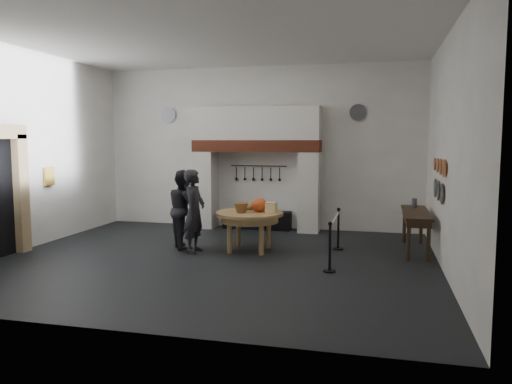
% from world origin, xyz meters
% --- Properties ---
extents(floor, '(9.00, 8.00, 0.02)m').
position_xyz_m(floor, '(0.00, 0.00, 0.00)').
color(floor, black).
rests_on(floor, ground).
extents(ceiling, '(9.00, 8.00, 0.02)m').
position_xyz_m(ceiling, '(0.00, 0.00, 4.50)').
color(ceiling, silver).
rests_on(ceiling, wall_back).
extents(wall_back, '(9.00, 0.02, 4.50)m').
position_xyz_m(wall_back, '(0.00, 4.00, 2.25)').
color(wall_back, white).
rests_on(wall_back, floor).
extents(wall_front, '(9.00, 0.02, 4.50)m').
position_xyz_m(wall_front, '(0.00, -4.00, 2.25)').
color(wall_front, white).
rests_on(wall_front, floor).
extents(wall_left, '(0.02, 8.00, 4.50)m').
position_xyz_m(wall_left, '(-4.50, 0.00, 2.25)').
color(wall_left, white).
rests_on(wall_left, floor).
extents(wall_right, '(0.02, 8.00, 4.50)m').
position_xyz_m(wall_right, '(4.50, 0.00, 2.25)').
color(wall_right, white).
rests_on(wall_right, floor).
extents(chimney_pier_left, '(0.55, 0.70, 2.15)m').
position_xyz_m(chimney_pier_left, '(-1.48, 3.65, 1.07)').
color(chimney_pier_left, silver).
rests_on(chimney_pier_left, floor).
extents(chimney_pier_right, '(0.55, 0.70, 2.15)m').
position_xyz_m(chimney_pier_right, '(1.48, 3.65, 1.07)').
color(chimney_pier_right, silver).
rests_on(chimney_pier_right, floor).
extents(hearth_brick_band, '(3.50, 0.72, 0.32)m').
position_xyz_m(hearth_brick_band, '(0.00, 3.65, 2.31)').
color(hearth_brick_band, '#9E442B').
rests_on(hearth_brick_band, chimney_pier_left).
extents(chimney_hood, '(3.50, 0.70, 0.90)m').
position_xyz_m(chimney_hood, '(0.00, 3.65, 2.92)').
color(chimney_hood, silver).
rests_on(chimney_hood, hearth_brick_band).
extents(iron_range, '(1.90, 0.45, 0.50)m').
position_xyz_m(iron_range, '(0.00, 3.72, 0.25)').
color(iron_range, black).
rests_on(iron_range, floor).
extents(utensil_rail, '(1.60, 0.02, 0.02)m').
position_xyz_m(utensil_rail, '(0.00, 3.92, 1.75)').
color(utensil_rail, black).
rests_on(utensil_rail, wall_back).
extents(door_jamb_far, '(0.22, 0.30, 2.60)m').
position_xyz_m(door_jamb_far, '(-4.38, -0.30, 1.30)').
color(door_jamb_far, tan).
rests_on(door_jamb_far, floor).
extents(wall_plaque, '(0.05, 0.34, 0.44)m').
position_xyz_m(wall_plaque, '(-4.45, 0.80, 1.60)').
color(wall_plaque, gold).
rests_on(wall_plaque, wall_left).
extents(work_table, '(1.73, 1.73, 0.07)m').
position_xyz_m(work_table, '(0.49, 0.99, 0.84)').
color(work_table, tan).
rests_on(work_table, floor).
extents(pumpkin, '(0.36, 0.36, 0.31)m').
position_xyz_m(pumpkin, '(0.69, 1.09, 1.03)').
color(pumpkin, '#D94C1E').
rests_on(pumpkin, work_table).
extents(cheese_block_big, '(0.22, 0.22, 0.24)m').
position_xyz_m(cheese_block_big, '(0.99, 0.94, 0.99)').
color(cheese_block_big, '#F3D291').
rests_on(cheese_block_big, work_table).
extents(cheese_block_small, '(0.18, 0.18, 0.20)m').
position_xyz_m(cheese_block_small, '(0.97, 1.24, 0.97)').
color(cheese_block_small, '#D2D17D').
rests_on(cheese_block_small, work_table).
extents(wicker_basket, '(0.36, 0.36, 0.22)m').
position_xyz_m(wicker_basket, '(0.34, 0.84, 0.98)').
color(wicker_basket, olive).
rests_on(wicker_basket, work_table).
extents(bread_loaf, '(0.31, 0.18, 0.13)m').
position_xyz_m(bread_loaf, '(0.39, 1.34, 0.94)').
color(bread_loaf, '#A57D3A').
rests_on(bread_loaf, work_table).
extents(visitor_near, '(0.45, 0.68, 1.84)m').
position_xyz_m(visitor_near, '(-0.64, 0.54, 0.92)').
color(visitor_near, black).
rests_on(visitor_near, floor).
extents(visitor_far, '(1.06, 1.11, 1.80)m').
position_xyz_m(visitor_far, '(-1.04, 0.94, 0.90)').
color(visitor_far, black).
rests_on(visitor_far, floor).
extents(side_table, '(0.55, 2.20, 0.06)m').
position_xyz_m(side_table, '(4.10, 1.81, 0.87)').
color(side_table, '#352313').
rests_on(side_table, floor).
extents(pewter_jug, '(0.12, 0.12, 0.22)m').
position_xyz_m(pewter_jug, '(4.10, 2.41, 1.01)').
color(pewter_jug, '#4E4F53').
rests_on(pewter_jug, side_table).
extents(copper_pan_a, '(0.03, 0.34, 0.34)m').
position_xyz_m(copper_pan_a, '(4.46, 0.20, 1.95)').
color(copper_pan_a, '#C6662D').
rests_on(copper_pan_a, wall_right).
extents(copper_pan_b, '(0.03, 0.32, 0.32)m').
position_xyz_m(copper_pan_b, '(4.46, 0.75, 1.95)').
color(copper_pan_b, '#C6662D').
rests_on(copper_pan_b, wall_right).
extents(copper_pan_c, '(0.03, 0.30, 0.30)m').
position_xyz_m(copper_pan_c, '(4.46, 1.30, 1.95)').
color(copper_pan_c, '#C6662D').
rests_on(copper_pan_c, wall_right).
extents(copper_pan_d, '(0.03, 0.28, 0.28)m').
position_xyz_m(copper_pan_d, '(4.46, 1.85, 1.95)').
color(copper_pan_d, '#C6662D').
rests_on(copper_pan_d, wall_right).
extents(pewter_plate_left, '(0.03, 0.40, 0.40)m').
position_xyz_m(pewter_plate_left, '(4.46, 0.40, 1.45)').
color(pewter_plate_left, '#4C4C51').
rests_on(pewter_plate_left, wall_right).
extents(pewter_plate_mid, '(0.03, 0.40, 0.40)m').
position_xyz_m(pewter_plate_mid, '(4.46, 1.00, 1.45)').
color(pewter_plate_mid, '#4C4C51').
rests_on(pewter_plate_mid, wall_right).
extents(pewter_plate_right, '(0.03, 0.40, 0.40)m').
position_xyz_m(pewter_plate_right, '(4.46, 1.60, 1.45)').
color(pewter_plate_right, '#4C4C51').
rests_on(pewter_plate_right, wall_right).
extents(pewter_plate_back_left, '(0.44, 0.03, 0.44)m').
position_xyz_m(pewter_plate_back_left, '(-2.70, 3.96, 3.20)').
color(pewter_plate_back_left, '#4C4C51').
rests_on(pewter_plate_back_left, wall_back).
extents(pewter_plate_back_right, '(0.44, 0.03, 0.44)m').
position_xyz_m(pewter_plate_back_right, '(2.70, 3.96, 3.20)').
color(pewter_plate_back_right, '#4C4C51').
rests_on(pewter_plate_back_right, wall_back).
extents(barrier_post_near, '(0.05, 0.05, 0.90)m').
position_xyz_m(barrier_post_near, '(2.42, -0.41, 0.45)').
color(barrier_post_near, black).
rests_on(barrier_post_near, floor).
extents(barrier_post_far, '(0.05, 0.05, 0.90)m').
position_xyz_m(barrier_post_far, '(2.42, 1.59, 0.45)').
color(barrier_post_far, black).
rests_on(barrier_post_far, floor).
extents(barrier_rope, '(0.04, 2.00, 0.04)m').
position_xyz_m(barrier_rope, '(2.42, 0.59, 0.85)').
color(barrier_rope, silver).
rests_on(barrier_rope, barrier_post_near).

